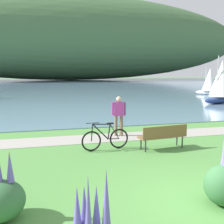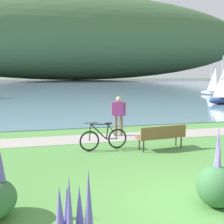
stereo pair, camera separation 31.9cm
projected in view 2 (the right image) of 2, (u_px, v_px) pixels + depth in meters
name	position (u px, v px, depth m)	size (l,w,h in m)	color
ground_plane	(195.00, 205.00, 5.95)	(200.00, 200.00, 0.00)	#518E42
bay_water	(62.00, 85.00, 52.52)	(180.00, 80.00, 0.04)	#6B8EA8
distant_hillside	(76.00, 38.00, 79.39)	(106.48, 28.00, 23.58)	#42663D
shoreline_path	(120.00, 137.00, 11.97)	(60.00, 1.50, 0.01)	#A39E93
park_bench_near_camera	(162.00, 135.00, 10.04)	(1.85, 0.71, 0.88)	brown
bicycle_leaning_near_bench	(104.00, 139.00, 10.04)	(1.76, 0.28, 1.01)	black
person_at_shoreline	(119.00, 114.00, 12.07)	(0.57, 0.34, 1.71)	#72604C
echium_bush_far_cluster	(217.00, 184.00, 5.84)	(0.84, 0.84, 1.72)	#386B3D
sailboat_nearest_to_shore	(215.00, 81.00, 31.52)	(2.31, 2.81, 3.28)	white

